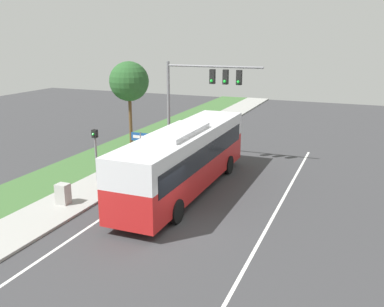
{
  "coord_description": "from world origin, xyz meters",
  "views": [
    {
      "loc": [
        7.01,
        -15.45,
        8.01
      ],
      "look_at": [
        -1.48,
        5.34,
        1.84
      ],
      "focal_mm": 40.0,
      "sensor_mm": 36.0,
      "label": 1
    }
  ],
  "objects_px": {
    "pedestrian_signal": "(96,147)",
    "utility_cabinet": "(63,194)",
    "street_sign": "(142,144)",
    "signal_gantry": "(199,89)",
    "bus": "(185,156)"
  },
  "relations": [
    {
      "from": "pedestrian_signal",
      "to": "bus",
      "type": "bearing_deg",
      "value": 7.14
    },
    {
      "from": "bus",
      "to": "signal_gantry",
      "type": "relative_size",
      "value": 1.91
    },
    {
      "from": "signal_gantry",
      "to": "street_sign",
      "type": "height_order",
      "value": "signal_gantry"
    },
    {
      "from": "pedestrian_signal",
      "to": "signal_gantry",
      "type": "bearing_deg",
      "value": 59.52
    },
    {
      "from": "utility_cabinet",
      "to": "pedestrian_signal",
      "type": "bearing_deg",
      "value": 96.62
    },
    {
      "from": "pedestrian_signal",
      "to": "utility_cabinet",
      "type": "height_order",
      "value": "pedestrian_signal"
    },
    {
      "from": "signal_gantry",
      "to": "pedestrian_signal",
      "type": "relative_size",
      "value": 2.1
    },
    {
      "from": "signal_gantry",
      "to": "street_sign",
      "type": "relative_size",
      "value": 2.51
    },
    {
      "from": "signal_gantry",
      "to": "utility_cabinet",
      "type": "relative_size",
      "value": 6.43
    },
    {
      "from": "pedestrian_signal",
      "to": "street_sign",
      "type": "bearing_deg",
      "value": 57.63
    },
    {
      "from": "pedestrian_signal",
      "to": "utility_cabinet",
      "type": "relative_size",
      "value": 3.07
    },
    {
      "from": "bus",
      "to": "utility_cabinet",
      "type": "distance_m",
      "value": 6.4
    },
    {
      "from": "bus",
      "to": "signal_gantry",
      "type": "xyz_separation_m",
      "value": [
        -1.42,
        5.65,
        2.78
      ]
    },
    {
      "from": "signal_gantry",
      "to": "street_sign",
      "type": "bearing_deg",
      "value": -119.22
    },
    {
      "from": "bus",
      "to": "utility_cabinet",
      "type": "bearing_deg",
      "value": -139.02
    }
  ]
}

